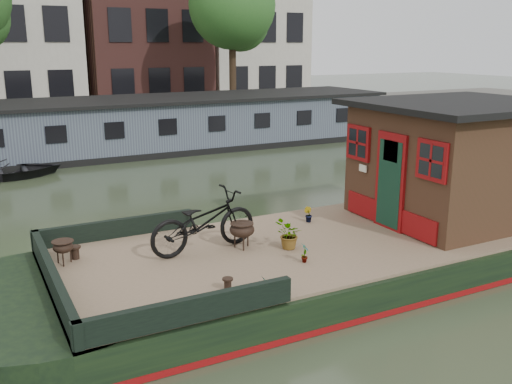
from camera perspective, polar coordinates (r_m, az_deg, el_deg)
name	(u,v)px	position (r m, az deg, el deg)	size (l,w,h in m)	color
ground	(369,262)	(11.58, 11.23, -6.90)	(120.00, 120.00, 0.00)	#2E3823
houseboat_hull	(313,261)	(10.74, 5.69, -6.85)	(14.01, 4.02, 0.60)	black
houseboat_deck	(371,232)	(11.37, 11.39, -3.97)	(11.80, 3.80, 0.05)	#7D644D
bow_bulwark	(110,268)	(9.16, -14.37, -7.40)	(3.00, 4.00, 0.35)	black
cabin	(458,159)	(12.52, 19.53, 3.11)	(4.00, 3.50, 2.42)	#322313
bicycle	(204,221)	(9.99, -5.26, -2.95)	(0.71, 2.04, 1.07)	black
potted_plant_a	(305,253)	(9.56, 4.89, -6.09)	(0.18, 0.12, 0.34)	maroon
potted_plant_b	(308,214)	(11.71, 5.22, -2.25)	(0.17, 0.14, 0.31)	brown
potted_plant_c	(289,235)	(10.12, 3.31, -4.30)	(0.48, 0.41, 0.53)	maroon
potted_plant_e	(265,286)	(8.26, 0.91, -9.43)	(0.18, 0.12, 0.34)	#A85131
brazier_front	(242,235)	(10.16, -1.41, -4.37)	(0.44, 0.44, 0.47)	black
brazier_rear	(64,252)	(9.97, -18.69, -5.74)	(0.37, 0.37, 0.40)	black
bollard_port	(75,252)	(10.17, -17.63, -5.79)	(0.20, 0.20, 0.22)	black
bollard_stbd	(228,284)	(8.54, -2.85, -9.18)	(0.16, 0.16, 0.19)	black
dinghy	(7,167)	(20.05, -23.68, 2.30)	(2.42, 3.39, 0.70)	black
far_houseboat	(152,126)	(23.59, -10.39, 6.49)	(20.40, 4.40, 2.11)	#4B5964
quay	(113,121)	(29.88, -14.10, 6.94)	(60.00, 6.00, 0.90)	#47443F
tree_right	(234,10)	(30.39, -2.21, 17.77)	(4.40, 4.40, 7.40)	#332316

